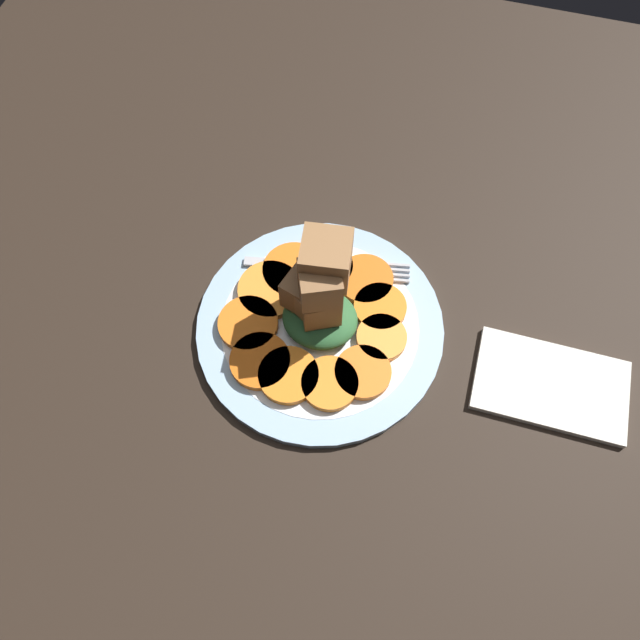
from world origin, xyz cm
name	(u,v)px	position (x,y,z in cm)	size (l,w,h in cm)	color
table_slab	(320,333)	(0.00, 0.00, 1.00)	(120.00, 120.00, 2.00)	black
plate	(320,327)	(0.00, 0.00, 2.52)	(26.82, 26.82, 1.05)	#99B7D1
carrot_slice_0	(381,338)	(-6.79, 0.06, 3.55)	(5.37, 5.37, 0.90)	orange
carrot_slice_1	(380,307)	(-5.80, -3.53, 3.55)	(5.75, 5.75, 0.90)	orange
carrot_slice_2	(365,280)	(-3.40, -6.48, 3.55)	(6.27, 6.27, 0.90)	orange
carrot_slice_3	(326,267)	(1.29, -6.90, 3.55)	(6.18, 6.18, 0.90)	orange
carrot_slice_4	(294,270)	(4.57, -5.48, 3.55)	(7.06, 7.06, 0.90)	orange
carrot_slice_5	(270,290)	(6.39, -2.37, 3.55)	(7.12, 7.12, 0.90)	orange
carrot_slice_6	(248,324)	(7.39, 2.24, 3.55)	(6.46, 6.46, 0.90)	orange
carrot_slice_7	(260,361)	(4.80, 6.02, 3.55)	(6.35, 6.35, 0.90)	#D76215
carrot_slice_8	(289,375)	(1.48, 6.75, 3.55)	(6.28, 6.28, 0.90)	orange
carrot_slice_9	(330,384)	(-2.85, 6.48, 3.55)	(5.89, 5.89, 0.90)	orange
carrot_slice_10	(363,372)	(-5.82, 4.37, 3.55)	(5.91, 5.91, 0.90)	orange
center_pile	(318,295)	(0.35, -0.69, 8.27)	(8.30, 8.44, 12.23)	#2D6033
fork	(331,268)	(0.71, -7.10, 3.30)	(18.78, 5.12, 0.40)	#B2B2B7
napkin	(551,385)	(-24.99, -0.01, 2.40)	(15.68, 9.41, 0.80)	silver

